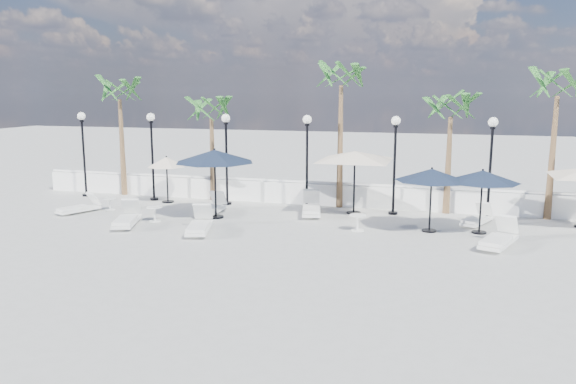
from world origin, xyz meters
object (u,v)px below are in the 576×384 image
(lounger_1, at_px, (211,208))
(parasol_cream_small, at_px, (166,163))
(lounger_6, at_px, (499,239))
(parasol_navy_mid, at_px, (432,175))
(lounger_2, at_px, (127,219))
(lounger_4, at_px, (200,225))
(lounger_3, at_px, (311,208))
(parasol_navy_left, at_px, (215,157))
(lounger_0, at_px, (79,208))
(lounger_5, at_px, (477,219))
(parasol_navy_right, at_px, (483,177))
(parasol_cream_sq_a, at_px, (355,151))

(lounger_1, height_order, parasol_cream_small, parasol_cream_small)
(lounger_6, relative_size, parasol_navy_mid, 0.89)
(lounger_2, bearing_deg, lounger_4, -23.03)
(lounger_1, bearing_deg, lounger_2, -131.52)
(lounger_1, relative_size, lounger_3, 0.88)
(parasol_cream_small, bearing_deg, lounger_1, -31.25)
(lounger_4, relative_size, lounger_6, 0.99)
(lounger_6, relative_size, parasol_navy_left, 0.73)
(lounger_0, distance_m, lounger_5, 15.29)
(lounger_4, height_order, lounger_5, lounger_4)
(lounger_3, relative_size, parasol_cream_small, 1.09)
(parasol_navy_mid, height_order, parasol_navy_right, parasol_navy_mid)
(lounger_6, bearing_deg, lounger_1, -169.93)
(lounger_1, xyz_separation_m, parasol_navy_left, (0.41, -0.50, 2.11))
(lounger_6, bearing_deg, lounger_3, 176.90)
(lounger_2, relative_size, lounger_4, 0.98)
(lounger_1, height_order, parasol_navy_mid, parasol_navy_mid)
(lounger_3, xyz_separation_m, parasol_cream_small, (-6.60, 0.68, 1.47))
(lounger_0, relative_size, lounger_1, 0.92)
(parasol_navy_left, bearing_deg, lounger_5, 9.29)
(lounger_3, relative_size, parasol_navy_mid, 0.89)
(lounger_3, distance_m, parasol_cream_small, 6.79)
(lounger_0, relative_size, lounger_5, 0.97)
(lounger_0, relative_size, lounger_2, 0.84)
(lounger_0, distance_m, lounger_4, 6.14)
(lounger_0, relative_size, lounger_3, 0.81)
(lounger_3, distance_m, parasol_navy_right, 6.53)
(lounger_5, bearing_deg, lounger_1, -150.95)
(lounger_0, distance_m, parasol_navy_mid, 13.64)
(parasol_navy_left, bearing_deg, lounger_0, -172.51)
(lounger_3, relative_size, parasol_navy_left, 0.74)
(lounger_4, xyz_separation_m, parasol_navy_left, (-0.38, 2.27, 2.09))
(parasol_cream_sq_a, bearing_deg, parasol_navy_left, -155.92)
(lounger_5, bearing_deg, parasol_navy_right, -65.47)
(lounger_5, height_order, parasol_navy_right, parasol_navy_right)
(lounger_6, distance_m, parasol_navy_left, 10.38)
(lounger_5, xyz_separation_m, parasol_navy_left, (-9.54, -1.56, 2.13))
(lounger_5, bearing_deg, lounger_3, -156.72)
(lounger_2, relative_size, parasol_cream_small, 1.06)
(lounger_1, distance_m, lounger_2, 3.36)
(lounger_0, relative_size, parasol_cream_small, 0.89)
(lounger_6, height_order, parasol_cream_sq_a, parasol_cream_sq_a)
(lounger_1, height_order, lounger_3, lounger_3)
(parasol_cream_sq_a, bearing_deg, lounger_4, -135.56)
(lounger_5, bearing_deg, parasol_cream_sq_a, -165.02)
(lounger_4, xyz_separation_m, lounger_5, (9.16, 3.83, -0.04))
(lounger_4, bearing_deg, parasol_cream_sq_a, 28.16)
(lounger_5, distance_m, parasol_cream_small, 12.86)
(lounger_3, xyz_separation_m, parasol_cream_sq_a, (1.56, 0.68, 2.20))
(lounger_2, bearing_deg, lounger_6, -16.13)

